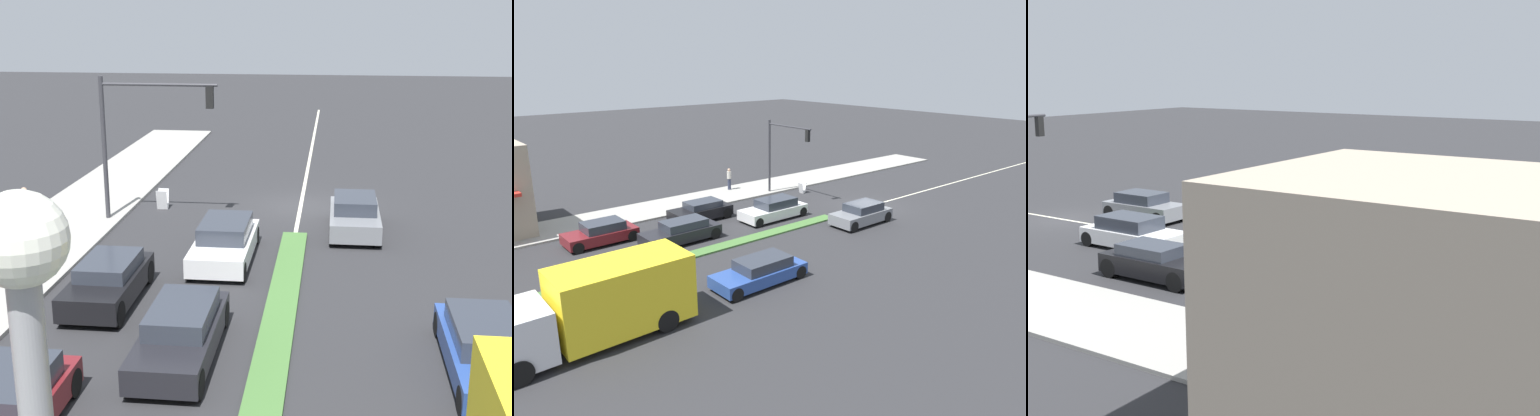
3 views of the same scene
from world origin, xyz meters
The scene contains 11 objects.
ground_plane centered at (0.00, 18.00, 0.00)m, with size 160.00×160.00×0.00m, color #2B2B2D.
sidewalk_right centered at (9.00, 18.50, 0.06)m, with size 4.00×73.00×0.12m, color #9E9B93.
lane_marking_center centered at (0.00, 0.00, 0.00)m, with size 0.16×60.00×0.01m, color beige.
building_corner_store centered at (11.02, 24.00, 2.82)m, with size 6.49×7.89×5.40m.
delivery_truck centered at (-5.00, 21.51, 1.47)m, with size 2.44×7.50×2.87m.
van_white centered at (2.20, 6.98, 0.64)m, with size 1.87×4.57×1.35m.
sedan_dark centered at (2.20, 13.93, 0.63)m, with size 1.73×4.58×1.29m.
suv_black centered at (5.00, 10.86, 0.63)m, with size 1.73×4.06×1.26m.
suv_grey centered at (-2.20, 3.39, 0.65)m, with size 1.86×4.13×1.36m.
coupe_blue centered at (-5.00, 13.92, 0.60)m, with size 1.81×4.60×1.23m.
sedan_maroon centered at (5.00, 17.56, 0.61)m, with size 1.86×3.99×1.26m.
Camera 3 is at (22.97, 28.01, 7.42)m, focal length 50.00 mm.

